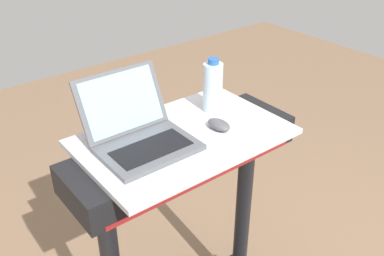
# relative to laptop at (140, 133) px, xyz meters

# --- Properties ---
(desk_board) EXTENTS (0.74, 0.48, 0.02)m
(desk_board) POSITION_rel_laptop_xyz_m (0.16, -0.04, -0.06)
(desk_board) COLOR silver
(desk_board) RESTS_ON treadmill_base
(laptop) EXTENTS (0.32, 0.33, 0.23)m
(laptop) POSITION_rel_laptop_xyz_m (0.00, 0.00, 0.00)
(laptop) COLOR #515459
(laptop) RESTS_ON desk_board
(computer_mouse) EXTENTS (0.06, 0.10, 0.03)m
(computer_mouse) POSITION_rel_laptop_xyz_m (0.29, -0.09, -0.03)
(computer_mouse) COLOR #4C4C51
(computer_mouse) RESTS_ON desk_board
(water_bottle) EXTENTS (0.08, 0.08, 0.22)m
(water_bottle) POSITION_rel_laptop_xyz_m (0.36, 0.04, 0.05)
(water_bottle) COLOR silver
(water_bottle) RESTS_ON desk_board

